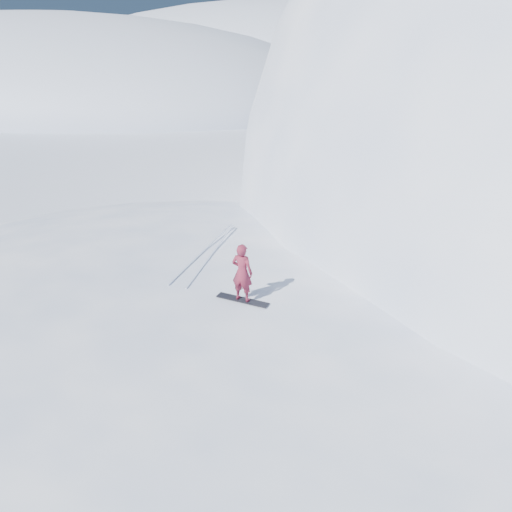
{
  "coord_description": "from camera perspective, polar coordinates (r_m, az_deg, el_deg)",
  "views": [
    {
      "loc": [
        7.48,
        -10.37,
        9.89
      ],
      "look_at": [
        1.43,
        2.77,
        3.5
      ],
      "focal_mm": 35.0,
      "sensor_mm": 36.0,
      "label": 1
    }
  ],
  "objects": [
    {
      "name": "board_tracks",
      "position": [
        19.01,
        -5.48,
        0.56
      ],
      "size": [
        1.5,
        5.96,
        0.04
      ],
      "color": "silver",
      "rests_on": "ground"
    },
    {
      "name": "wind_bumps",
      "position": [
        17.85,
        -6.78,
        -10.02
      ],
      "size": [
        16.0,
        14.4,
        1.0
      ],
      "color": "white",
      "rests_on": "ground"
    },
    {
      "name": "far_ridge_c",
      "position": [
        129.78,
        3.4,
        19.42
      ],
      "size": [
        140.0,
        90.0,
        36.0
      ],
      "primitive_type": "ellipsoid",
      "color": "white",
      "rests_on": "ground"
    },
    {
      "name": "ground",
      "position": [
        16.17,
        -9.01,
        -14.24
      ],
      "size": [
        400.0,
        400.0,
        0.0
      ],
      "primitive_type": "plane",
      "color": "white",
      "rests_on": "ground"
    },
    {
      "name": "near_ridge",
      "position": [
        17.85,
        -0.95,
        -9.82
      ],
      "size": [
        36.0,
        28.0,
        4.8
      ],
      "primitive_type": "ellipsoid",
      "color": "white",
      "rests_on": "ground"
    },
    {
      "name": "far_ridge_a",
      "position": [
        105.14,
        -23.95,
        16.51
      ],
      "size": [
        120.0,
        70.0,
        28.0
      ],
      "primitive_type": "ellipsoid",
      "color": "white",
      "rests_on": "ground"
    },
    {
      "name": "snowboarder",
      "position": [
        15.06,
        -1.59,
        -1.9
      ],
      "size": [
        0.68,
        0.45,
        1.85
      ],
      "primitive_type": "imported",
      "rotation": [
        0.0,
        0.0,
        3.14
      ],
      "color": "maroon",
      "rests_on": "snowboard"
    },
    {
      "name": "snowboard",
      "position": [
        15.49,
        -1.55,
        -5.04
      ],
      "size": [
        1.71,
        0.33,
        0.03
      ],
      "primitive_type": "cube",
      "rotation": [
        0.0,
        0.0,
        -0.01
      ],
      "color": "black",
      "rests_on": "near_ridge"
    }
  ]
}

